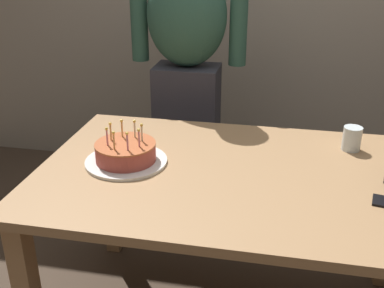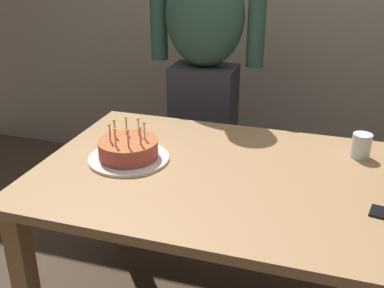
# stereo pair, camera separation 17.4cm
# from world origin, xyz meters

# --- Properties ---
(dining_table) EXTENTS (1.50, 0.96, 0.74)m
(dining_table) POSITION_xyz_m (0.00, 0.00, 0.64)
(dining_table) COLOR #A37A51
(dining_table) RESTS_ON ground_plane
(birthday_cake) EXTENTS (0.32, 0.32, 0.16)m
(birthday_cake) POSITION_xyz_m (-0.43, -0.01, 0.78)
(birthday_cake) COLOR white
(birthday_cake) RESTS_ON dining_table
(water_glass_near) EXTENTS (0.08, 0.08, 0.10)m
(water_glass_near) POSITION_xyz_m (0.43, 0.29, 0.79)
(water_glass_near) COLOR silver
(water_glass_near) RESTS_ON dining_table
(person_man_bearded) EXTENTS (0.61, 0.27, 1.66)m
(person_man_bearded) POSITION_xyz_m (-0.36, 0.81, 0.87)
(person_man_bearded) COLOR #33333D
(person_man_bearded) RESTS_ON ground_plane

